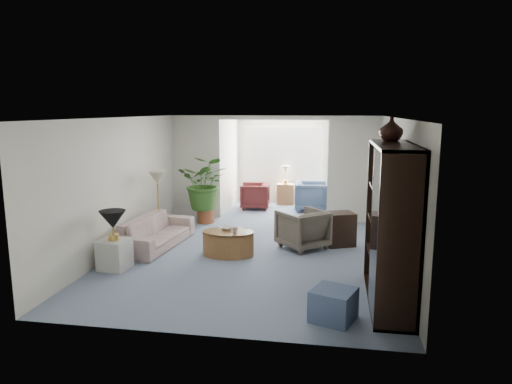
% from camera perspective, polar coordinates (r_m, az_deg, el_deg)
% --- Properties ---
extents(floor, '(6.00, 6.00, 0.00)m').
position_cam_1_polar(floor, '(8.51, -0.68, -8.02)').
color(floor, gray).
rests_on(floor, ground).
extents(sunroom_floor, '(2.60, 2.60, 0.00)m').
position_cam_1_polar(sunroom_floor, '(12.43, 2.68, -2.20)').
color(sunroom_floor, gray).
rests_on(sunroom_floor, ground).
extents(back_pier_left, '(1.20, 0.12, 2.50)m').
position_cam_1_polar(back_pier_left, '(11.54, -7.36, 3.07)').
color(back_pier_left, silver).
rests_on(back_pier_left, ground).
extents(back_pier_right, '(1.20, 0.12, 2.50)m').
position_cam_1_polar(back_pier_right, '(11.05, 11.87, 2.63)').
color(back_pier_right, silver).
rests_on(back_pier_right, ground).
extents(back_header, '(2.60, 0.12, 0.10)m').
position_cam_1_polar(back_header, '(11.05, 2.09, 9.08)').
color(back_header, silver).
rests_on(back_header, back_pier_left).
extents(window_pane, '(2.20, 0.02, 1.50)m').
position_cam_1_polar(window_pane, '(13.27, 3.29, 4.70)').
color(window_pane, white).
extents(window_blinds, '(2.20, 0.02, 1.50)m').
position_cam_1_polar(window_blinds, '(13.24, 3.28, 4.69)').
color(window_blinds, white).
extents(framed_picture, '(0.04, 0.50, 0.40)m').
position_cam_1_polar(framed_picture, '(7.98, 16.85, 2.86)').
color(framed_picture, '#C2B49B').
extents(sofa, '(0.98, 2.08, 0.59)m').
position_cam_1_polar(sofa, '(9.30, -12.15, -4.79)').
color(sofa, beige).
rests_on(sofa, ground).
extents(end_table, '(0.50, 0.50, 0.50)m').
position_cam_1_polar(end_table, '(8.21, -16.93, -7.32)').
color(end_table, silver).
rests_on(end_table, ground).
extents(table_lamp, '(0.44, 0.44, 0.30)m').
position_cam_1_polar(table_lamp, '(8.05, -17.15, -3.24)').
color(table_lamp, black).
rests_on(table_lamp, end_table).
extents(floor_lamp, '(0.36, 0.36, 0.28)m').
position_cam_1_polar(floor_lamp, '(9.77, -12.00, 1.67)').
color(floor_lamp, beige).
rests_on(floor_lamp, ground).
extents(coffee_table, '(1.13, 1.13, 0.45)m').
position_cam_1_polar(coffee_table, '(8.60, -3.42, -6.27)').
color(coffee_table, olive).
rests_on(coffee_table, ground).
extents(coffee_bowl, '(0.28, 0.28, 0.06)m').
position_cam_1_polar(coffee_bowl, '(8.63, -3.61, -4.45)').
color(coffee_bowl, silver).
rests_on(coffee_bowl, coffee_table).
extents(coffee_cup, '(0.13, 0.13, 0.10)m').
position_cam_1_polar(coffee_cup, '(8.40, -2.59, -4.71)').
color(coffee_cup, '#BAB2A2').
rests_on(coffee_cup, coffee_table).
extents(wingback_chair, '(1.14, 1.15, 0.75)m').
position_cam_1_polar(wingback_chair, '(9.02, 5.73, -4.54)').
color(wingback_chair, '#655E4F').
rests_on(wingback_chair, ground).
extents(side_table_dark, '(0.67, 0.61, 0.66)m').
position_cam_1_polar(side_table_dark, '(9.31, 10.17, -4.48)').
color(side_table_dark, black).
rests_on(side_table_dark, ground).
extents(entertainment_cabinet, '(0.53, 1.98, 2.20)m').
position_cam_1_polar(entertainment_cabinet, '(6.60, 16.19, -3.87)').
color(entertainment_cabinet, black).
rests_on(entertainment_cabinet, ground).
extents(cabinet_urn, '(0.33, 0.33, 0.35)m').
position_cam_1_polar(cabinet_urn, '(6.92, 16.24, 7.42)').
color(cabinet_urn, black).
rests_on(cabinet_urn, entertainment_cabinet).
extents(ottoman, '(0.65, 0.65, 0.40)m').
position_cam_1_polar(ottoman, '(6.15, 9.45, -13.46)').
color(ottoman, slate).
rests_on(ottoman, ground).
extents(plant_pot, '(0.40, 0.40, 0.32)m').
position_cam_1_polar(plant_pot, '(11.08, -6.18, -2.92)').
color(plant_pot, brown).
rests_on(plant_pot, ground).
extents(house_plant, '(1.14, 0.99, 1.27)m').
position_cam_1_polar(house_plant, '(10.93, -6.26, 1.14)').
color(house_plant, '#336021').
rests_on(house_plant, plant_pot).
extents(sunroom_chair_blue, '(0.90, 0.87, 0.76)m').
position_cam_1_polar(sunroom_chair_blue, '(12.35, 6.73, -0.53)').
color(sunroom_chair_blue, slate).
rests_on(sunroom_chair_blue, ground).
extents(sunroom_chair_maroon, '(0.81, 0.79, 0.69)m').
position_cam_1_polar(sunroom_chair_maroon, '(12.52, -0.15, -0.49)').
color(sunroom_chair_maroon, '#581F1E').
rests_on(sunroom_chair_maroon, ground).
extents(sunroom_table, '(0.50, 0.40, 0.58)m').
position_cam_1_polar(sunroom_table, '(13.16, 3.62, -0.23)').
color(sunroom_table, olive).
rests_on(sunroom_table, ground).
extents(shelf_clutter, '(0.30, 1.11, 1.06)m').
position_cam_1_polar(shelf_clutter, '(6.60, 15.73, -4.94)').
color(shelf_clutter, '#54514F').
rests_on(shelf_clutter, entertainment_cabinet).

